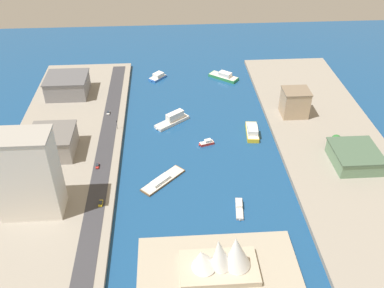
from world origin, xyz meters
name	(u,v)px	position (x,y,z in m)	size (l,w,h in m)	color
ground_plane	(199,144)	(0.00, 0.00, 0.00)	(440.00, 440.00, 0.00)	navy
quay_west	(328,138)	(-84.50, 0.00, 1.45)	(70.00, 240.00, 2.91)	gray
quay_east	(66,148)	(84.50, 0.00, 1.45)	(70.00, 240.00, 2.91)	gray
peninsula_point	(219,271)	(-1.09, 100.07, 1.00)	(73.25, 42.32, 2.00)	#A89E89
road_strip	(106,144)	(59.12, 0.00, 2.98)	(10.20, 228.00, 0.15)	#38383D
catamaran_blue	(158,76)	(26.34, -95.39, 1.81)	(15.24, 15.66, 4.56)	blue
ferry_green_doubledeck	(224,76)	(-27.66, -91.87, 2.01)	(24.37, 21.67, 5.76)	#2D8C4C
ferry_white_commuter	(173,119)	(15.80, -27.10, 2.71)	(24.76, 21.76, 7.50)	silver
tugboat_red	(207,143)	(-4.91, 0.43, 1.36)	(10.80, 6.07, 3.59)	red
ferry_yellow_fast	(252,131)	(-36.17, -9.13, 2.56)	(9.55, 24.07, 6.77)	yellow
yacht_sleek_gray	(239,208)	(-16.72, 60.18, 1.11)	(5.50, 16.93, 3.08)	#999EA3
barge_flat_brown	(162,180)	(23.76, 35.16, 1.02)	(26.12, 26.29, 2.97)	brown
terminal_long_green	(355,157)	(-89.83, 29.12, 7.78)	(26.67, 28.57, 9.68)	slate
warehouse_low_gray	(67,85)	(93.68, -68.27, 10.12)	(30.66, 28.52, 14.37)	gray
apartment_midrise_tan	(295,103)	(-68.45, -27.93, 12.41)	(18.18, 16.06, 18.94)	tan
hotel_broad_white	(26,175)	(89.43, 56.81, 26.41)	(31.33, 17.71, 46.94)	silver
carpark_squat_concrete	(53,142)	(89.54, 6.25, 10.21)	(26.70, 27.53, 14.55)	gray
pickup_red	(97,166)	(61.70, 22.89, 3.83)	(1.90, 4.73, 1.58)	black
taxi_yellow_cab	(101,203)	(56.25, 54.98, 3.88)	(2.12, 4.60, 1.69)	black
van_white	(108,113)	(61.04, -37.04, 3.77)	(2.06, 4.35, 1.41)	black
traffic_light_waterfront	(117,123)	(53.15, -17.24, 7.25)	(0.36, 0.36, 6.50)	black
opera_landmark	(222,258)	(-2.07, 100.07, 9.99)	(35.12, 20.14, 20.96)	#BCAD93
park_tree_cluster	(343,142)	(-87.50, 14.90, 8.67)	(19.34, 13.35, 9.27)	brown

